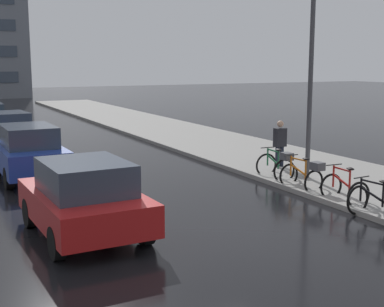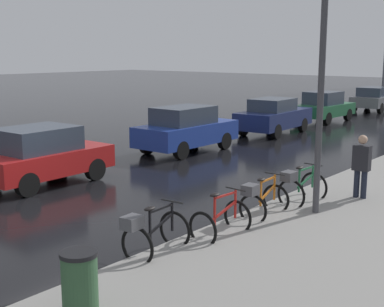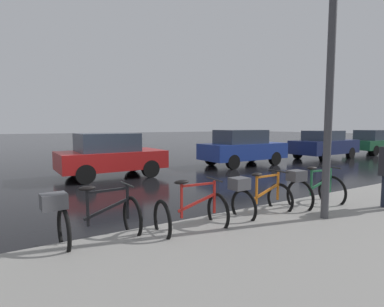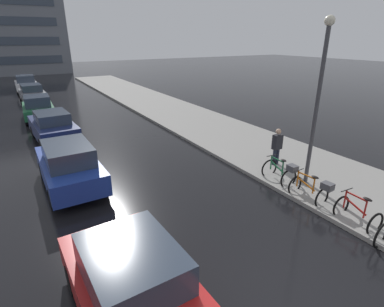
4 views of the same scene
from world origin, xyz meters
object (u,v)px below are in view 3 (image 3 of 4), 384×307
Objects in this scene: bicycle_third at (257,197)px; car_red at (110,155)px; bicycle_nearest at (90,217)px; bicycle_second at (192,214)px; car_green at (373,142)px; car_navy at (324,145)px; car_blue at (243,148)px; streetlamp at (332,39)px; bicycle_farthest at (312,189)px.

car_red is at bearing -170.94° from bicycle_third.
car_red reaches higher than bicycle_nearest.
bicycle_second is at bearing 77.28° from bicycle_nearest.
car_red is at bearing 161.70° from bicycle_nearest.
car_red is 0.98× the size of car_green.
car_green is (-6.63, 16.59, 0.30)m from bicycle_third.
car_navy is (-6.46, 12.67, 0.41)m from bicycle_second.
bicycle_third is at bearing -60.06° from car_navy.
streetlamp is at bearing -30.17° from car_blue.
streetlamp reaches higher than car_green.
car_blue is 0.72× the size of streetlamp.
bicycle_third is at bearing 91.70° from bicycle_second.
bicycle_third is (-0.05, 1.54, 0.10)m from bicycle_second.
car_red reaches higher than bicycle_farthest.
bicycle_third is (0.31, 3.12, -0.01)m from bicycle_nearest.
bicycle_third is 0.24× the size of streetlamp.
bicycle_second is 3.03m from bicycle_farthest.
car_blue is at bearing -89.89° from car_green.
car_blue is (-6.74, 3.77, 0.34)m from bicycle_farthest.
car_blue reaches higher than car_red.
bicycle_second is at bearing -107.70° from streetlamp.
car_navy is 1.14× the size of car_green.
car_green is at bearing 110.23° from bicycle_second.
bicycle_second reaches higher than bicycle_nearest.
car_navy is at bearing 124.16° from bicycle_farthest.
streetlamp reaches higher than car_navy.
car_green is (-6.32, 19.71, 0.29)m from bicycle_nearest.
bicycle_nearest is 15.51m from car_navy.
car_blue is (-6.30, 8.38, 0.35)m from bicycle_nearest.
car_navy is (-6.10, 14.26, 0.31)m from bicycle_nearest.
streetlamp is at bearing 48.25° from bicycle_third.
streetlamp reaches higher than car_blue.
bicycle_farthest is at bearing -29.22° from car_blue.
bicycle_farthest is 11.66m from car_navy.
streetlamp is at bearing 72.30° from bicycle_second.
car_blue is at bearing -91.92° from car_navy.
streetlamp is (7.41, 1.98, 2.62)m from car_red.
car_blue is 0.95× the size of car_navy.
car_navy is 0.76× the size of streetlamp.
streetlamp is at bearing 14.98° from car_red.
bicycle_nearest is at bearing -66.83° from car_navy.
car_green is 17.54m from streetlamp.
bicycle_nearest is at bearing -105.78° from streetlamp.
bicycle_nearest is 5.14m from streetlamp.
car_red is at bearing 175.80° from bicycle_second.
car_blue is (-6.61, 5.26, 0.35)m from bicycle_third.
car_red is (-6.71, -2.54, 0.31)m from bicycle_farthest.
bicycle_nearest is 1.22× the size of bicycle_second.
bicycle_second is at bearing -62.99° from car_navy.
car_green is at bearing 107.78° from bicycle_nearest.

